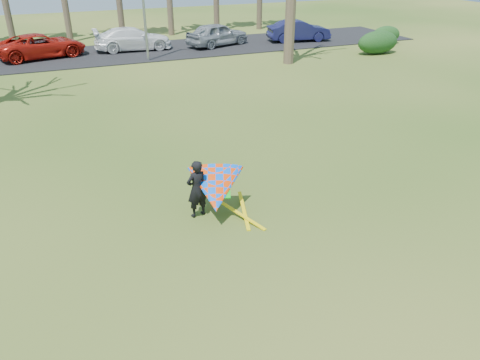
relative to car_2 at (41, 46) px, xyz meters
name	(u,v)px	position (x,y,z in m)	size (l,w,h in m)	color
ground	(272,256)	(4.17, -25.44, -0.83)	(100.00, 100.00, 0.00)	#1B4B10
parking_strip	(109,54)	(4.17, -0.44, -0.80)	(46.00, 7.00, 0.06)	black
hedge_near	(378,42)	(21.10, -7.23, -0.06)	(3.06, 1.39, 1.53)	#153914
hedge_far	(386,35)	(23.88, -4.59, -0.16)	(2.39, 1.12, 1.33)	#173D16
car_2	(41,46)	(0.00, 0.00, 0.00)	(2.54, 5.51, 1.53)	#AB170D
car_3	(133,39)	(5.97, 0.20, 0.00)	(2.15, 5.29, 1.53)	white
car_4	(217,34)	(11.98, -0.55, 0.05)	(1.92, 4.77, 1.63)	gray
car_5	(299,31)	(18.34, -1.23, 0.01)	(1.64, 4.71, 1.55)	#181949
kite_flyer	(214,189)	(3.52, -23.20, 0.02)	(2.13, 2.39, 2.02)	black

